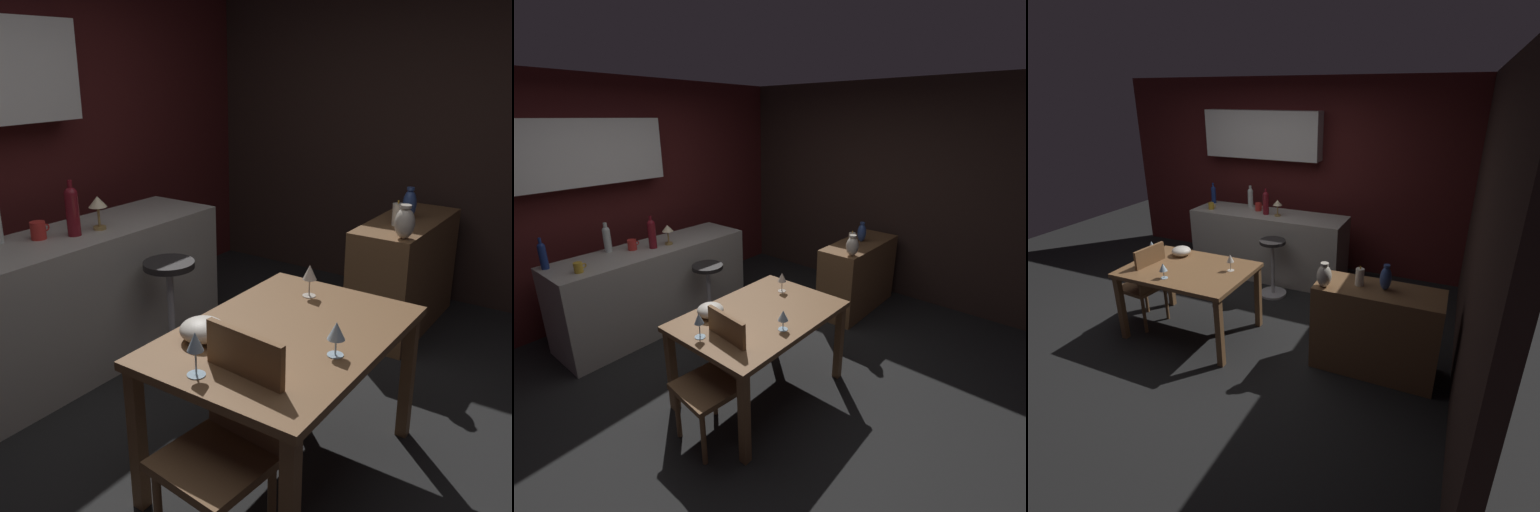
% 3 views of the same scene
% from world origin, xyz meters
% --- Properties ---
extents(ground_plane, '(9.00, 9.00, 0.00)m').
position_xyz_m(ground_plane, '(0.00, 0.00, 0.00)').
color(ground_plane, black).
extents(wall_kitchen_back, '(5.20, 0.33, 2.60)m').
position_xyz_m(wall_kitchen_back, '(-0.06, 2.08, 1.41)').
color(wall_kitchen_back, '#4C1919').
rests_on(wall_kitchen_back, ground_plane).
extents(wall_side_right, '(0.10, 4.40, 2.60)m').
position_xyz_m(wall_side_right, '(2.55, 0.30, 1.30)').
color(wall_side_right, '#33231E').
rests_on(wall_side_right, ground_plane).
extents(dining_table, '(1.27, 0.87, 0.74)m').
position_xyz_m(dining_table, '(-0.08, -0.24, 0.65)').
color(dining_table, brown).
rests_on(dining_table, ground_plane).
extents(kitchen_counter, '(2.10, 0.60, 0.90)m').
position_xyz_m(kitchen_counter, '(0.04, 1.40, 0.45)').
color(kitchen_counter, '#B2ADA3').
rests_on(kitchen_counter, ground_plane).
extents(sideboard_cabinet, '(1.10, 0.44, 0.82)m').
position_xyz_m(sideboard_cabinet, '(1.81, -0.09, 0.41)').
color(sideboard_cabinet, brown).
rests_on(sideboard_cabinet, ground_plane).
extents(chair_near_window, '(0.44, 0.44, 0.93)m').
position_xyz_m(chair_near_window, '(-0.61, -0.29, 0.50)').
color(chair_near_window, brown).
rests_on(chair_near_window, ground_plane).
extents(bar_stool, '(0.34, 0.34, 0.73)m').
position_xyz_m(bar_stool, '(0.34, 0.88, 0.39)').
color(bar_stool, '#262323').
rests_on(bar_stool, ground_plane).
extents(wine_glass_left, '(0.07, 0.07, 0.17)m').
position_xyz_m(wine_glass_left, '(0.35, -0.11, 0.87)').
color(wine_glass_left, silver).
rests_on(wine_glass_left, dining_table).
extents(wine_glass_right, '(0.08, 0.08, 0.15)m').
position_xyz_m(wine_glass_right, '(-0.15, -0.52, 0.85)').
color(wine_glass_right, silver).
rests_on(wine_glass_right, dining_table).
extents(wine_glass_center, '(0.08, 0.08, 0.19)m').
position_xyz_m(wine_glass_center, '(-0.60, -0.15, 0.88)').
color(wine_glass_center, silver).
rests_on(wine_glass_center, dining_table).
extents(fruit_bowl, '(0.20, 0.20, 0.10)m').
position_xyz_m(fruit_bowl, '(-0.36, 0.02, 0.79)').
color(fruit_bowl, beige).
rests_on(fruit_bowl, dining_table).
extents(wine_bottle_cobalt, '(0.07, 0.07, 0.29)m').
position_xyz_m(wine_bottle_cobalt, '(-0.93, 1.58, 1.03)').
color(wine_bottle_cobalt, navy).
rests_on(wine_bottle_cobalt, kitchen_counter).
extents(wine_bottle_ruby, '(0.08, 0.08, 0.34)m').
position_xyz_m(wine_bottle_ruby, '(0.03, 1.35, 1.06)').
color(wine_bottle_ruby, maroon).
rests_on(wine_bottle_ruby, kitchen_counter).
extents(wine_bottle_clear, '(0.07, 0.07, 0.30)m').
position_xyz_m(wine_bottle_clear, '(-0.33, 1.59, 1.05)').
color(wine_bottle_clear, silver).
rests_on(wine_bottle_clear, kitchen_counter).
extents(cup_red, '(0.12, 0.09, 0.11)m').
position_xyz_m(cup_red, '(-0.14, 1.46, 0.95)').
color(cup_red, red).
rests_on(cup_red, kitchen_counter).
extents(cup_mustard, '(0.11, 0.08, 0.09)m').
position_xyz_m(cup_mustard, '(-0.77, 1.27, 0.95)').
color(cup_mustard, gold).
rests_on(cup_mustard, kitchen_counter).
extents(counter_lamp, '(0.12, 0.12, 0.21)m').
position_xyz_m(counter_lamp, '(0.20, 1.32, 1.06)').
color(counter_lamp, '#A58447').
rests_on(counter_lamp, kitchen_counter).
extents(pillar_candle_tall, '(0.07, 0.07, 0.18)m').
position_xyz_m(pillar_candle_tall, '(1.63, -0.08, 0.90)').
color(pillar_candle_tall, white).
rests_on(pillar_candle_tall, sideboard_cabinet).
extents(vase_ceramic_ivory, '(0.13, 0.13, 0.22)m').
position_xyz_m(vase_ceramic_ivory, '(1.36, -0.23, 0.92)').
color(vase_ceramic_ivory, beige).
rests_on(vase_ceramic_ivory, sideboard_cabinet).
extents(vase_ceramic_blue, '(0.10, 0.10, 0.23)m').
position_xyz_m(vase_ceramic_blue, '(1.86, -0.08, 0.93)').
color(vase_ceramic_blue, '#334C8C').
rests_on(vase_ceramic_blue, sideboard_cabinet).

